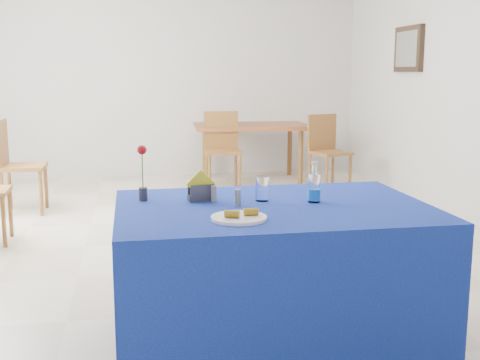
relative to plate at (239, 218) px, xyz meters
name	(u,v)px	position (x,y,z in m)	size (l,w,h in m)	color
floor	(217,240)	(0.23, 2.32, -0.77)	(7.00, 7.00, 0.00)	beige
room_shell	(215,33)	(0.23, 2.32, 0.98)	(7.00, 7.00, 7.00)	silver
picture_frame	(409,49)	(2.70, 3.92, 0.93)	(0.06, 0.64, 0.52)	black
picture_art	(407,49)	(2.67, 3.92, 0.93)	(0.02, 0.52, 0.40)	#998C66
plate	(239,218)	(0.00, 0.00, 0.00)	(0.26, 0.26, 0.01)	white
drinking_glass	(262,189)	(0.20, 0.39, 0.06)	(0.07, 0.07, 0.13)	white
salt_shaker	(214,194)	(-0.06, 0.41, 0.04)	(0.03, 0.03, 0.09)	gray
pepper_shaker	(238,198)	(0.05, 0.29, 0.04)	(0.03, 0.03, 0.09)	slate
blue_table	(272,276)	(0.23, 0.27, -0.39)	(1.60, 1.10, 0.76)	navy
water_bottle	(314,189)	(0.46, 0.31, 0.06)	(0.07, 0.07, 0.21)	white
napkin_holder	(201,192)	(-0.12, 0.44, 0.04)	(0.16, 0.08, 0.17)	#39393F
rose_vase	(143,174)	(-0.43, 0.50, 0.14)	(0.05, 0.05, 0.30)	#29292E
oak_table	(251,130)	(1.10, 5.17, -0.09)	(1.55, 1.05, 0.76)	brown
chair_bg_left	(222,145)	(0.63, 4.66, -0.21)	(0.44, 0.44, 0.96)	brown
chair_bg_right	(326,146)	(1.91, 4.44, -0.23)	(0.52, 0.52, 0.92)	brown
chair_win_b	(14,159)	(-1.66, 3.72, -0.21)	(0.43, 0.43, 0.97)	brown
banana_pieces	(242,213)	(0.01, -0.01, 0.02)	(0.17, 0.08, 0.03)	gold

